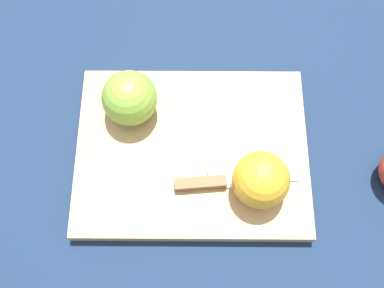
{
  "coord_description": "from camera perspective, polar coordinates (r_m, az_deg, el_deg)",
  "views": [
    {
      "loc": [
        -0.03,
        -0.24,
        0.66
      ],
      "look_at": [
        0.0,
        0.0,
        0.04
      ],
      "focal_mm": 42.0,
      "sensor_mm": 36.0,
      "label": 1
    }
  ],
  "objects": [
    {
      "name": "cutting_board",
      "position": [
        0.69,
        0.0,
        -0.97
      ],
      "size": [
        0.38,
        0.31,
        0.02
      ],
      "color": "tan",
      "rests_on": "ground_plane"
    },
    {
      "name": "apple_slice",
      "position": [
        0.67,
        4.63,
        -2.84
      ],
      "size": [
        0.07,
        0.07,
        0.01
      ],
      "color": "beige",
      "rests_on": "cutting_board"
    },
    {
      "name": "ground_plane",
      "position": [
        0.7,
        0.0,
        -1.31
      ],
      "size": [
        4.0,
        4.0,
        0.0
      ],
      "primitive_type": "plane",
      "color": "#14233D"
    },
    {
      "name": "knife",
      "position": [
        0.66,
        2.29,
        -4.95
      ],
      "size": [
        0.18,
        0.02,
        0.02
      ],
      "rotation": [
        0.0,
        0.0,
        -0.04
      ],
      "color": "silver",
      "rests_on": "cutting_board"
    },
    {
      "name": "apple_half_left",
      "position": [
        0.68,
        -7.94,
        5.75
      ],
      "size": [
        0.08,
        0.08,
        0.08
      ],
      "rotation": [
        0.0,
        0.0,
        4.43
      ],
      "color": "olive",
      "rests_on": "cutting_board"
    },
    {
      "name": "apple_half_right",
      "position": [
        0.63,
        8.77,
        -4.52
      ],
      "size": [
        0.08,
        0.08,
        0.08
      ],
      "rotation": [
        0.0,
        0.0,
        0.16
      ],
      "color": "gold",
      "rests_on": "cutting_board"
    }
  ]
}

